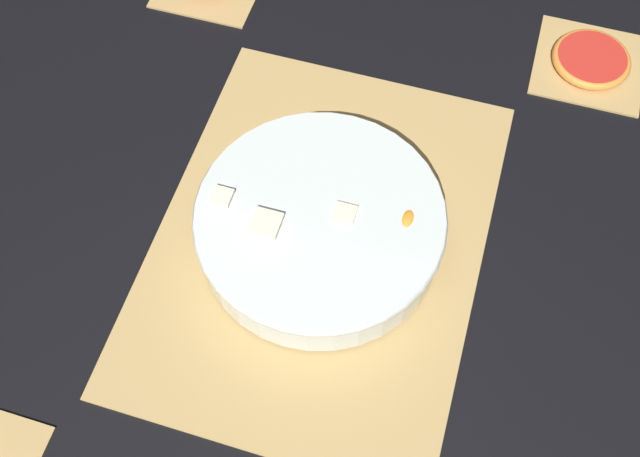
% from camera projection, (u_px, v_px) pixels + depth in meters
% --- Properties ---
extents(ground_plane, '(6.00, 6.00, 0.00)m').
position_uv_depth(ground_plane, '(320.00, 241.00, 0.87)').
color(ground_plane, black).
extents(bamboo_mat_center, '(0.50, 0.37, 0.01)m').
position_uv_depth(bamboo_mat_center, '(320.00, 239.00, 0.87)').
color(bamboo_mat_center, tan).
rests_on(bamboo_mat_center, ground_plane).
extents(coaster_mat_near_right, '(0.14, 0.14, 0.01)m').
position_uv_depth(coaster_mat_near_right, '(589.00, 64.00, 1.00)').
color(coaster_mat_near_right, tan).
rests_on(coaster_mat_near_right, ground_plane).
extents(fruit_salad_bowl, '(0.28, 0.28, 0.07)m').
position_uv_depth(fruit_salad_bowl, '(320.00, 224.00, 0.84)').
color(fruit_salad_bowl, silver).
rests_on(fruit_salad_bowl, bamboo_mat_center).
extents(grapefruit_slice, '(0.10, 0.10, 0.01)m').
position_uv_depth(grapefruit_slice, '(591.00, 59.00, 0.99)').
color(grapefruit_slice, red).
rests_on(grapefruit_slice, coaster_mat_near_right).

